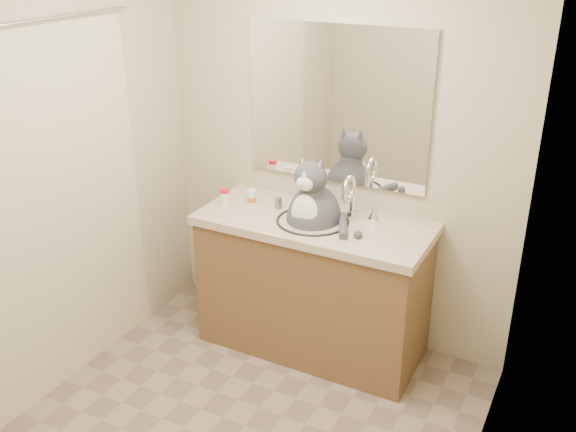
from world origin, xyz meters
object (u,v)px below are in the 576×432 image
at_px(pill_bottle_redcap, 225,197).
at_px(grey_canister, 278,203).
at_px(pill_bottle_orange, 252,198).
at_px(cat, 313,214).

relative_size(pill_bottle_redcap, grey_canister, 1.39).
relative_size(pill_bottle_orange, grey_canister, 1.37).
xyz_separation_m(pill_bottle_orange, grey_canister, (0.16, 0.03, -0.01)).
bearing_deg(cat, pill_bottle_redcap, -175.68).
xyz_separation_m(cat, grey_canister, (-0.26, 0.06, -0.00)).
bearing_deg(pill_bottle_orange, cat, -4.37).
bearing_deg(pill_bottle_redcap, cat, 2.99).
distance_m(cat, pill_bottle_redcap, 0.57).
distance_m(cat, pill_bottle_orange, 0.42).
height_order(cat, grey_canister, cat).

